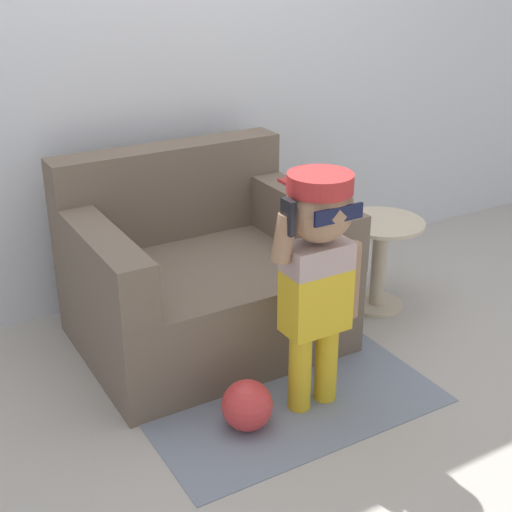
{
  "coord_description": "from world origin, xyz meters",
  "views": [
    {
      "loc": [
        -1.48,
        -2.68,
        1.76
      ],
      "look_at": [
        -0.11,
        -0.34,
        0.55
      ],
      "focal_mm": 50.0,
      "sensor_mm": 36.0,
      "label": 1
    }
  ],
  "objects_px": {
    "side_table": "(379,256)",
    "toy_ball": "(247,405)",
    "person_child": "(318,257)",
    "armchair": "(201,278)"
  },
  "relations": [
    {
      "from": "person_child",
      "to": "toy_ball",
      "type": "xyz_separation_m",
      "value": [
        -0.31,
        -0.0,
        -0.56
      ]
    },
    {
      "from": "person_child",
      "to": "toy_ball",
      "type": "bearing_deg",
      "value": -179.35
    },
    {
      "from": "armchair",
      "to": "side_table",
      "type": "relative_size",
      "value": 2.4
    },
    {
      "from": "side_table",
      "to": "toy_ball",
      "type": "relative_size",
      "value": 2.36
    },
    {
      "from": "person_child",
      "to": "toy_ball",
      "type": "height_order",
      "value": "person_child"
    },
    {
      "from": "person_child",
      "to": "side_table",
      "type": "relative_size",
      "value": 2.07
    },
    {
      "from": "armchair",
      "to": "side_table",
      "type": "distance_m",
      "value": 0.94
    },
    {
      "from": "armchair",
      "to": "toy_ball",
      "type": "relative_size",
      "value": 5.65
    },
    {
      "from": "armchair",
      "to": "toy_ball",
      "type": "distance_m",
      "value": 0.77
    },
    {
      "from": "person_child",
      "to": "side_table",
      "type": "distance_m",
      "value": 1.01
    }
  ]
}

